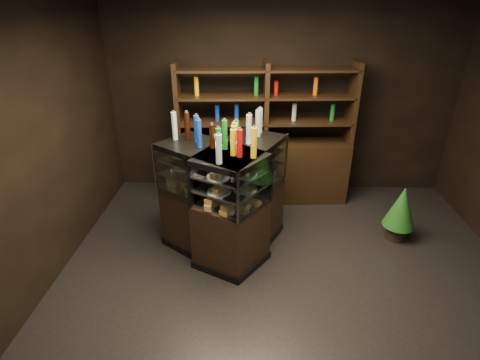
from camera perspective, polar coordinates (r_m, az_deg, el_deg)
ground at (r=4.03m, az=7.42°, el=-17.22°), size 5.00×5.00×0.00m
room_shell at (r=3.04m, az=9.55°, el=10.37°), size 5.02×5.02×3.01m
display_case at (r=4.36m, az=-1.95°, el=-5.70°), size 1.52×1.36×1.33m
food_display at (r=4.09m, az=-2.07°, el=0.95°), size 1.15×1.09×0.41m
bottles_top at (r=3.92m, az=-2.18°, el=6.93°), size 0.99×0.95×0.30m
potted_conifer at (r=4.95m, az=23.43°, el=-3.66°), size 0.38×0.38×0.81m
back_shelving at (r=5.40m, az=3.66°, el=2.83°), size 2.43×0.57×2.00m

